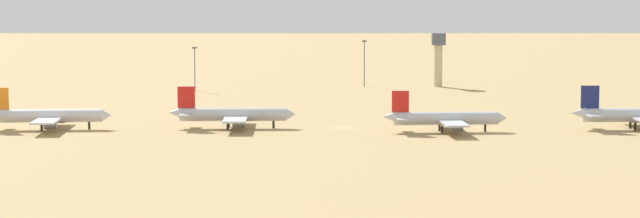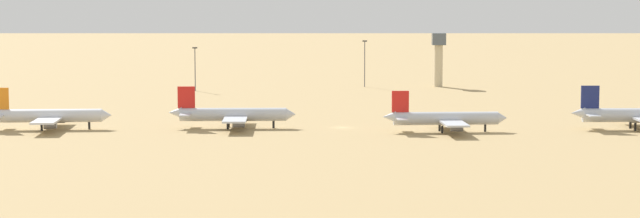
# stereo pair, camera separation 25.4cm
# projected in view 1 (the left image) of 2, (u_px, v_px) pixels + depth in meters

# --- Properties ---
(ground) EXTENTS (4000.00, 4000.00, 0.00)m
(ground) POSITION_uv_depth(u_px,v_px,m) (343.00, 128.00, 296.64)
(ground) COLOR tan
(parked_jet_orange_1) EXTENTS (33.86, 28.58, 11.18)m
(parked_jet_orange_1) POSITION_uv_depth(u_px,v_px,m) (47.00, 116.00, 291.81)
(parked_jet_orange_1) COLOR silver
(parked_jet_orange_1) RESTS_ON ground
(parked_jet_red_2) EXTENTS (33.92, 28.51, 11.21)m
(parked_jet_red_2) POSITION_uv_depth(u_px,v_px,m) (232.00, 115.00, 294.69)
(parked_jet_red_2) COLOR silver
(parked_jet_red_2) RESTS_ON ground
(parked_jet_red_3) EXTENTS (32.67, 27.56, 10.79)m
(parked_jet_red_3) POSITION_uv_depth(u_px,v_px,m) (445.00, 119.00, 286.76)
(parked_jet_red_3) COLOR silver
(parked_jet_red_3) RESTS_ON ground
(parked_jet_navy_4) EXTENTS (35.30, 29.61, 11.67)m
(parked_jet_navy_4) POSITION_uv_depth(u_px,v_px,m) (637.00, 115.00, 291.81)
(parked_jet_navy_4) COLOR silver
(parked_jet_navy_4) RESTS_ON ground
(control_tower) EXTENTS (5.20, 5.20, 20.61)m
(control_tower) POSITION_uv_depth(u_px,v_px,m) (438.00, 54.00, 425.93)
(control_tower) COLOR #C6B793
(control_tower) RESTS_ON ground
(light_pole_west) EXTENTS (1.80, 0.50, 17.86)m
(light_pole_west) POSITION_uv_depth(u_px,v_px,m) (364.00, 60.00, 424.98)
(light_pole_west) COLOR #59595E
(light_pole_west) RESTS_ON ground
(light_pole_mid) EXTENTS (1.80, 0.50, 16.11)m
(light_pole_mid) POSITION_uv_depth(u_px,v_px,m) (195.00, 66.00, 407.69)
(light_pole_mid) COLOR #59595E
(light_pole_mid) RESTS_ON ground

